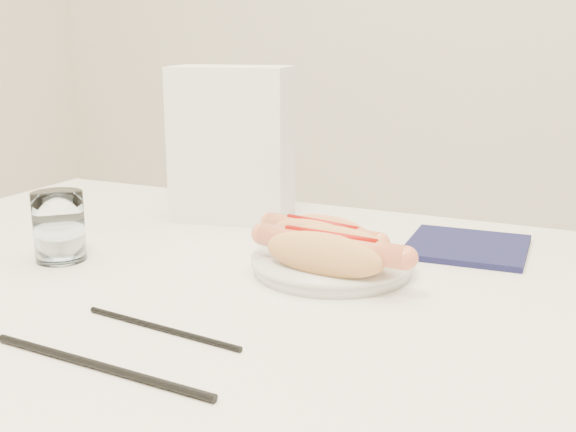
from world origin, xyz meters
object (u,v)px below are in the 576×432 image
at_px(table, 246,329).
at_px(napkin_box, 232,144).
at_px(plate, 332,266).
at_px(hotdog_left, 322,237).
at_px(water_glass, 59,226).
at_px(hotdog_right, 330,252).

relative_size(table, napkin_box, 5.09).
xyz_separation_m(plate, hotdog_left, (-0.02, 0.02, 0.03)).
bearing_deg(water_glass, hotdog_left, 21.39).
height_order(hotdog_left, water_glass, water_glass).
bearing_deg(water_glass, plate, 16.98).
height_order(water_glass, napkin_box, napkin_box).
relative_size(hotdog_right, napkin_box, 0.79).
height_order(table, plate, plate).
xyz_separation_m(water_glass, napkin_box, (0.10, 0.28, 0.07)).
height_order(table, hotdog_right, hotdog_right).
xyz_separation_m(hotdog_right, water_glass, (-0.35, -0.06, 0.01)).
relative_size(table, hotdog_right, 6.41).
distance_m(hotdog_right, water_glass, 0.35).
xyz_separation_m(plate, water_glass, (-0.33, -0.10, 0.04)).
height_order(plate, hotdog_right, hotdog_right).
distance_m(table, hotdog_right, 0.14).
relative_size(table, hotdog_left, 7.20).
bearing_deg(water_glass, table, 5.85).
bearing_deg(table, hotdog_left, 59.21).
bearing_deg(table, water_glass, -174.15).
xyz_separation_m(hotdog_left, napkin_box, (-0.21, 0.16, 0.08)).
bearing_deg(plate, water_glass, -163.02).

